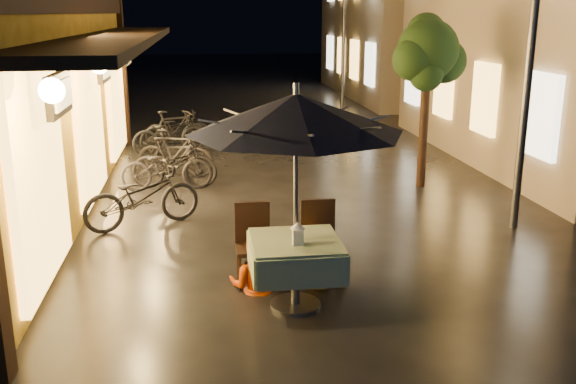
{
  "coord_description": "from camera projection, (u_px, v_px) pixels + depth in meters",
  "views": [
    {
      "loc": [
        -1.65,
        -6.67,
        3.14
      ],
      "look_at": [
        -0.68,
        0.37,
        1.15
      ],
      "focal_mm": 40.0,
      "sensor_mm": 36.0,
      "label": 1
    }
  ],
  "objects": [
    {
      "name": "cafe_table",
      "position": [
        296.0,
        257.0,
        6.96
      ],
      "size": [
        0.99,
        0.99,
        0.78
      ],
      "color": "#59595E",
      "rests_on": "ground"
    },
    {
      "name": "streetlamp_near",
      "position": [
        533.0,
        29.0,
        8.95
      ],
      "size": [
        0.36,
        0.36,
        4.23
      ],
      "color": "#59595E",
      "rests_on": "ground"
    },
    {
      "name": "streetlamp_far",
      "position": [
        344.0,
        20.0,
        20.39
      ],
      "size": [
        0.36,
        0.36,
        4.23
      ],
      "color": "#59595E",
      "rests_on": "ground"
    },
    {
      "name": "cafe_chair_right",
      "position": [
        319.0,
        237.0,
        7.73
      ],
      "size": [
        0.42,
        0.42,
        0.97
      ],
      "color": "black",
      "rests_on": "ground"
    },
    {
      "name": "bicycle_2",
      "position": [
        167.0,
        167.0,
        11.67
      ],
      "size": [
        1.7,
        0.71,
        0.87
      ],
      "primitive_type": "imported",
      "rotation": [
        0.0,
        0.0,
        1.65
      ],
      "color": "black",
      "rests_on": "ground"
    },
    {
      "name": "bicycle_6",
      "position": [
        177.0,
        128.0,
        15.7
      ],
      "size": [
        1.63,
        0.77,
        0.83
      ],
      "primitive_type": "imported",
      "rotation": [
        0.0,
        0.0,
        1.72
      ],
      "color": "black",
      "rests_on": "ground"
    },
    {
      "name": "table_lantern",
      "position": [
        298.0,
        232.0,
        6.73
      ],
      "size": [
        0.16,
        0.16,
        0.25
      ],
      "color": "white",
      "rests_on": "cafe_table"
    },
    {
      "name": "street_tree",
      "position": [
        428.0,
        55.0,
        11.4
      ],
      "size": [
        1.43,
        1.2,
        3.15
      ],
      "color": "black",
      "rests_on": "ground"
    },
    {
      "name": "patio_umbrella",
      "position": [
        296.0,
        114.0,
        6.54
      ],
      "size": [
        2.28,
        2.28,
        2.46
      ],
      "color": "#59595E",
      "rests_on": "ground"
    },
    {
      "name": "bicycle_0",
      "position": [
        142.0,
        197.0,
        9.64
      ],
      "size": [
        1.9,
        1.31,
        0.95
      ],
      "primitive_type": "imported",
      "rotation": [
        0.0,
        0.0,
        1.99
      ],
      "color": "black",
      "rests_on": "ground"
    },
    {
      "name": "bicycle_1",
      "position": [
        174.0,
        163.0,
        11.8
      ],
      "size": [
        1.63,
        0.64,
        0.95
      ],
      "primitive_type": "imported",
      "rotation": [
        0.0,
        0.0,
        1.45
      ],
      "color": "black",
      "rests_on": "ground"
    },
    {
      "name": "person_yellow",
      "position": [
        319.0,
        230.0,
        7.5
      ],
      "size": [
        0.97,
        0.67,
        1.38
      ],
      "primitive_type": "imported",
      "rotation": [
        0.0,
        0.0,
        2.95
      ],
      "color": "#EBA515",
      "rests_on": "ground"
    },
    {
      "name": "cafe_chair_left",
      "position": [
        253.0,
        240.0,
        7.62
      ],
      "size": [
        0.42,
        0.42,
        0.97
      ],
      "color": "black",
      "rests_on": "ground"
    },
    {
      "name": "bicycle_5",
      "position": [
        174.0,
        131.0,
        14.8
      ],
      "size": [
        1.7,
        1.09,
        0.99
      ],
      "primitive_type": "imported",
      "rotation": [
        0.0,
        0.0,
        1.99
      ],
      "color": "black",
      "rests_on": "ground"
    },
    {
      "name": "bicycle_4",
      "position": [
        169.0,
        134.0,
        14.72
      ],
      "size": [
        1.86,
        1.24,
        0.92
      ],
      "primitive_type": "imported",
      "rotation": [
        0.0,
        0.0,
        1.96
      ],
      "color": "#222227",
      "rests_on": "ground"
    },
    {
      "name": "ground",
      "position": [
        350.0,
        294.0,
        7.43
      ],
      "size": [
        90.0,
        90.0,
        0.0
      ],
      "primitive_type": "plane",
      "color": "black",
      "rests_on": "ground"
    },
    {
      "name": "bicycle_3",
      "position": [
        175.0,
        153.0,
        12.62
      ],
      "size": [
        1.63,
        0.94,
        0.95
      ],
      "primitive_type": "imported",
      "rotation": [
        0.0,
        0.0,
        1.23
      ],
      "color": "black",
      "rests_on": "ground"
    },
    {
      "name": "person_orange",
      "position": [
        255.0,
        233.0,
        7.41
      ],
      "size": [
        0.8,
        0.71,
        1.37
      ],
      "primitive_type": "imported",
      "rotation": [
        0.0,
        0.0,
        2.81
      ],
      "color": "#C83D00",
      "rests_on": "ground"
    }
  ]
}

